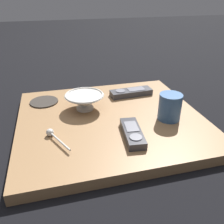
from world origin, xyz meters
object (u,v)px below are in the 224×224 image
(teaspoon, at_px, (52,134))
(drink_coaster, at_px, (44,102))
(tv_remote_far, at_px, (131,92))
(tv_remote_near, at_px, (132,133))
(cereal_bowl, at_px, (85,101))
(coffee_mug, at_px, (170,107))

(teaspoon, distance_m, drink_coaster, 0.26)
(tv_remote_far, xyz_separation_m, drink_coaster, (0.35, -0.02, -0.01))
(tv_remote_near, relative_size, drink_coaster, 1.43)
(teaspoon, bearing_deg, tv_remote_far, -143.98)
(cereal_bowl, relative_size, tv_remote_near, 0.92)
(coffee_mug, height_order, tv_remote_far, coffee_mug)
(tv_remote_far, bearing_deg, drink_coaster, -3.30)
(coffee_mug, height_order, teaspoon, coffee_mug)
(tv_remote_near, height_order, tv_remote_far, same)
(teaspoon, bearing_deg, tv_remote_near, 167.20)
(tv_remote_far, height_order, drink_coaster, tv_remote_far)
(teaspoon, bearing_deg, drink_coaster, -84.88)
(teaspoon, height_order, tv_remote_far, tv_remote_far)
(teaspoon, xyz_separation_m, tv_remote_near, (-0.24, 0.05, 0.00))
(cereal_bowl, distance_m, drink_coaster, 0.18)
(drink_coaster, bearing_deg, tv_remote_far, 176.70)
(teaspoon, distance_m, tv_remote_near, 0.24)
(cereal_bowl, relative_size, tv_remote_far, 0.82)
(coffee_mug, xyz_separation_m, teaspoon, (0.39, 0.02, -0.03))
(tv_remote_far, bearing_deg, coffee_mug, 105.56)
(teaspoon, height_order, tv_remote_near, tv_remote_near)
(teaspoon, xyz_separation_m, tv_remote_far, (-0.33, -0.24, 0.00))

